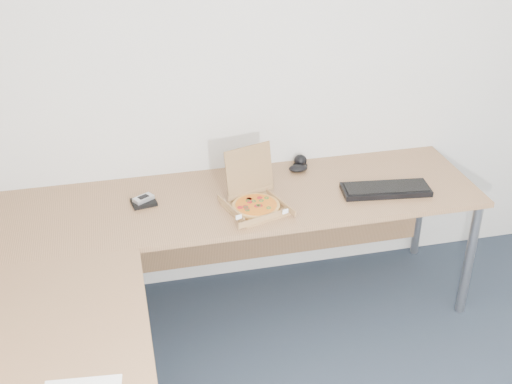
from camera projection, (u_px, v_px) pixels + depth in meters
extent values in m
cube|color=#956A44|center=(241.00, 200.00, 3.37)|extent=(2.50, 0.70, 0.03)
cube|color=#956A44|center=(54.00, 382.00, 2.26)|extent=(0.70, 1.50, 0.03)
cylinder|color=gray|center=(420.00, 205.00, 4.04)|extent=(0.05, 0.05, 0.70)
cube|color=#9F7546|center=(256.00, 209.00, 3.25)|extent=(0.27, 0.27, 0.01)
cube|color=#9F7546|center=(249.00, 171.00, 3.31)|extent=(0.27, 0.05, 0.26)
cylinder|color=gold|center=(256.00, 207.00, 3.25)|extent=(0.24, 0.24, 0.02)
cylinder|color=#AB2806|center=(256.00, 205.00, 3.24)|extent=(0.21, 0.21, 0.00)
cylinder|color=white|center=(259.00, 171.00, 3.48)|extent=(0.07, 0.07, 0.13)
cube|color=black|center=(386.00, 190.00, 3.40)|extent=(0.48, 0.22, 0.03)
ellipsoid|color=black|center=(298.00, 168.00, 3.61)|extent=(0.12, 0.10, 0.04)
cube|color=black|center=(144.00, 202.00, 3.30)|extent=(0.14, 0.12, 0.02)
cube|color=#B2B5BA|center=(144.00, 199.00, 3.29)|extent=(0.11, 0.10, 0.02)
ellipsoid|color=black|center=(300.00, 160.00, 3.66)|extent=(0.08, 0.08, 0.07)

